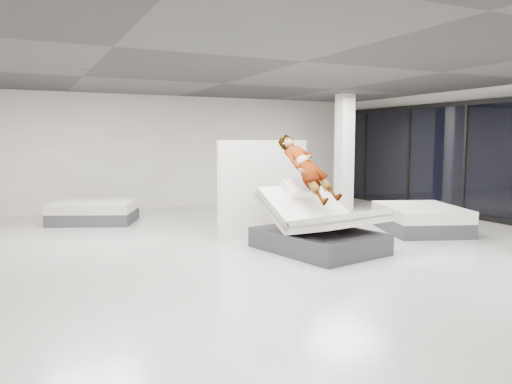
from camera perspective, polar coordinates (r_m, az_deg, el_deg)
room at (r=8.23m, az=5.45°, el=3.54°), size 14.00×14.04×3.20m
hero_bed at (r=8.83m, az=7.18°, el=-4.20°), size 1.93×2.33×1.24m
person at (r=8.95m, az=5.86°, el=1.42°), size 0.86×1.49×1.46m
remote at (r=8.87m, az=8.43°, el=0.13°), size 0.08×0.15×0.08m
divider_panel at (r=10.19m, az=0.91°, el=0.48°), size 2.13×0.41×1.94m
flat_bed_right_far at (r=11.20m, az=18.26°, el=-2.91°), size 2.09×2.38×0.55m
flat_bed_left_far at (r=12.36m, az=-18.04°, el=-2.18°), size 2.24×2.01×0.51m
column at (r=14.18m, az=10.05°, el=4.50°), size 0.40×0.40×3.20m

